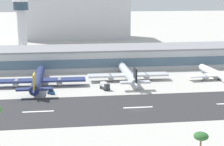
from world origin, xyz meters
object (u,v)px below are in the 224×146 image
at_px(airliner_gold_tail_gate_0, 38,80).
at_px(control_tower, 22,24).
at_px(terminal_building, 119,56).
at_px(service_baggage_tug_1, 51,92).
at_px(airliner_navy_tail_gate_2, 218,75).
at_px(palm_tree_1, 201,137).
at_px(airliner_black_tail_gate_1, 128,75).
at_px(service_box_truck_0, 105,86).
at_px(distant_hotel_block, 76,16).

bearing_deg(airliner_gold_tail_gate_0, control_tower, 10.98).
distance_m(terminal_building, service_baggage_tug_1, 71.09).
relative_size(airliner_gold_tail_gate_0, airliner_navy_tail_gate_2, 1.22).
relative_size(airliner_gold_tail_gate_0, palm_tree_1, 4.92).
bearing_deg(airliner_navy_tail_gate_2, airliner_black_tail_gate_1, 81.25).
height_order(terminal_building, airliner_navy_tail_gate_2, terminal_building).
bearing_deg(airliner_black_tail_gate_1, airliner_gold_tail_gate_0, 98.08).
bearing_deg(control_tower, airliner_black_tail_gate_1, -52.62).
distance_m(terminal_building, airliner_gold_tail_gate_0, 64.65).
xyz_separation_m(terminal_building, airliner_gold_tail_gate_0, (-46.52, -44.82, -2.70)).
bearing_deg(palm_tree_1, airliner_black_tail_gate_1, 90.74).
height_order(control_tower, airliner_navy_tail_gate_2, control_tower).
height_order(airliner_gold_tail_gate_0, airliner_black_tail_gate_1, airliner_gold_tail_gate_0).
xyz_separation_m(airliner_gold_tail_gate_0, service_box_truck_0, (31.63, -9.04, -1.60)).
distance_m(distant_hotel_block, airliner_gold_tail_gate_0, 188.47).
bearing_deg(airliner_navy_tail_gate_2, terminal_building, 43.39).
distance_m(service_box_truck_0, service_baggage_tug_1, 25.43).
height_order(airliner_gold_tail_gate_0, service_baggage_tug_1, airliner_gold_tail_gate_0).
bearing_deg(palm_tree_1, airliner_gold_tail_gate_0, 117.06).
height_order(airliner_black_tail_gate_1, airliner_navy_tail_gate_2, airliner_black_tail_gate_1).
distance_m(terminal_building, airliner_navy_tail_gate_2, 62.84).
xyz_separation_m(airliner_black_tail_gate_1, service_box_truck_0, (-14.08, -15.29, -1.53)).
bearing_deg(airliner_black_tail_gate_1, distant_hotel_block, 6.75).
xyz_separation_m(airliner_gold_tail_gate_0, airliner_black_tail_gate_1, (45.71, 6.25, -0.07)).
height_order(airliner_black_tail_gate_1, palm_tree_1, airliner_black_tail_gate_1).
bearing_deg(terminal_building, airliner_gold_tail_gate_0, -136.07).
relative_size(terminal_building, distant_hotel_block, 1.71).
xyz_separation_m(airliner_gold_tail_gate_0, service_baggage_tug_1, (6.67, -13.84, -2.34)).
bearing_deg(control_tower, palm_tree_1, -70.70).
distance_m(distant_hotel_block, airliner_black_tail_gate_1, 181.68).
xyz_separation_m(terminal_building, distant_hotel_block, (-21.12, 141.02, 15.72)).
distance_m(control_tower, palm_tree_1, 189.42).
height_order(terminal_building, airliner_black_tail_gate_1, terminal_building).
relative_size(control_tower, airliner_navy_tail_gate_2, 0.95).
bearing_deg(service_box_truck_0, terminal_building, 143.45).
distance_m(airliner_black_tail_gate_1, airliner_navy_tail_gate_2, 47.30).
relative_size(distant_hotel_block, airliner_gold_tail_gate_0, 2.01).
xyz_separation_m(distant_hotel_block, palm_tree_1, (21.58, -277.81, -12.78)).
relative_size(distant_hotel_block, service_baggage_tug_1, 29.76).
bearing_deg(distant_hotel_block, service_box_truck_0, -88.17).
distance_m(airliner_gold_tail_gate_0, palm_tree_1, 103.43).
xyz_separation_m(distant_hotel_block, service_box_truck_0, (6.23, -194.88, -20.02)).
height_order(terminal_building, service_baggage_tug_1, terminal_building).
xyz_separation_m(terminal_building, service_baggage_tug_1, (-39.86, -58.66, -5.04)).
bearing_deg(control_tower, airliner_navy_tail_gate_2, -37.72).
xyz_separation_m(distant_hotel_block, airliner_gold_tail_gate_0, (-25.40, -185.84, -18.42)).
relative_size(airliner_black_tail_gate_1, palm_tree_1, 4.81).
height_order(airliner_gold_tail_gate_0, airliner_navy_tail_gate_2, airliner_gold_tail_gate_0).
xyz_separation_m(airliner_navy_tail_gate_2, palm_tree_1, (-45.88, -94.47, 6.26)).
distance_m(airliner_black_tail_gate_1, service_box_truck_0, 20.84).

